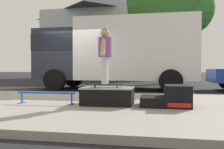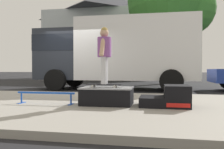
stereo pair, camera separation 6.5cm
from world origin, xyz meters
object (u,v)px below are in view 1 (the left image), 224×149
Objects in this scene: skateboard at (105,84)px; skater_kid at (105,51)px; skate_box at (108,95)px; grind_rail at (46,95)px; street_tree_main at (170,3)px; kicker_ramp at (170,97)px; box_truck at (114,51)px.

skateboard is 0.75m from skater_kid.
skater_kid is (-0.07, 0.04, 0.98)m from skate_box.
street_tree_main reaches higher than grind_rail.
skater_kid is at bearing 178.40° from kicker_ramp.
street_tree_main is at bearing 78.84° from skateboard.
skateboard is at bearing -101.16° from street_tree_main.
kicker_ramp is 1.29× the size of skateboard.
skater_kid is 0.18× the size of box_truck.
grind_rail is at bearing -176.99° from kicker_ramp.
street_tree_main reaches higher than skate_box.
skater_kid is (0.00, -0.00, 0.75)m from skateboard.
skate_box is 0.16× the size of box_truck.
skate_box is 1.41× the size of skateboard.
skateboard is at bearing 90.00° from skater_kid.
kicker_ramp is at bearing -93.34° from street_tree_main.
skate_box is 1.32m from kicker_ramp.
kicker_ramp is at bearing -68.69° from box_truck.
skate_box is 0.89× the size of skater_kid.
skater_kid is at bearing 7.86° from grind_rail.
kicker_ramp is 0.15× the size of box_truck.
box_truck is 0.91× the size of street_tree_main.
grind_rail is 5.69m from box_truck.
box_truck is at bearing 97.48° from skater_kid.
street_tree_main is at bearing 78.84° from skater_kid.
kicker_ramp is at bearing -1.60° from skateboard.
skate_box is at bearing -100.72° from street_tree_main.
grind_rail is 11.68m from street_tree_main.
skate_box reaches higher than grind_rail.
box_truck reaches higher than grind_rail.
skate_box is at bearing -27.94° from skater_kid.
kicker_ramp is at bearing -0.02° from skate_box.
street_tree_main is (3.28, 10.18, 4.69)m from grind_rail.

